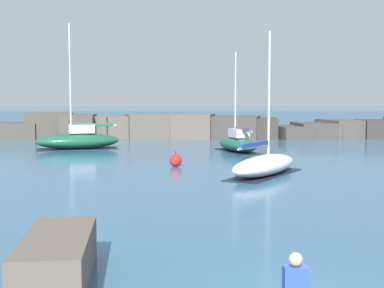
{
  "coord_description": "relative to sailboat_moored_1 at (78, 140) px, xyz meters",
  "views": [
    {
      "loc": [
        -2.47,
        -8.53,
        3.9
      ],
      "look_at": [
        -1.1,
        23.94,
        1.15
      ],
      "focal_mm": 50.0,
      "sensor_mm": 36.0,
      "label": 1
    }
  ],
  "objects": [
    {
      "name": "mooring_buoy_orange_near",
      "position": [
        7.48,
        -11.1,
        -0.36
      ],
      "size": [
        0.72,
        0.72,
        0.92
      ],
      "color": "red",
      "rests_on": "ground"
    },
    {
      "name": "sailboat_moored_2",
      "position": [
        11.99,
        -14.75,
        -0.19
      ],
      "size": [
        5.14,
        6.41,
        7.36
      ],
      "color": "white",
      "rests_on": "ground"
    },
    {
      "name": "breakwater_jetty",
      "position": [
        11.28,
        11.3,
        0.32
      ],
      "size": [
        69.94,
        7.09,
        2.54
      ],
      "color": "#383330",
      "rests_on": "ground"
    },
    {
      "name": "sailboat_moored_6",
      "position": [
        12.15,
        -2.55,
        -0.08
      ],
      "size": [
        3.28,
        5.96,
        7.33
      ],
      "color": "#195138",
      "rests_on": "ground"
    },
    {
      "name": "open_sea_beyond",
      "position": [
        9.6,
        71.35,
        -0.71
      ],
      "size": [
        400.0,
        116.0,
        0.01
      ],
      "color": "#235175",
      "rests_on": "ground"
    },
    {
      "name": "sailboat_moored_1",
      "position": [
        0.0,
        0.0,
        0.0
      ],
      "size": [
        6.82,
        3.96,
        9.64
      ],
      "color": "#195138",
      "rests_on": "ground"
    }
  ]
}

